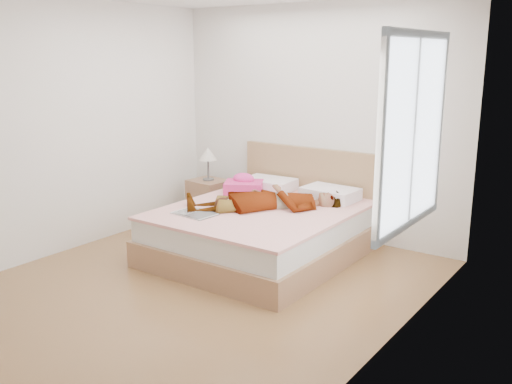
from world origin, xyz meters
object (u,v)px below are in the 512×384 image
Objects in this scene: bed at (266,228)px; magazine at (195,213)px; towel at (244,185)px; nightstand at (209,198)px; coffee_mug at (230,204)px; plush_toy at (223,203)px; phone at (250,179)px; woman at (267,196)px.

bed reaches higher than magazine.
nightstand is (-0.69, 0.20, -0.29)m from towel.
bed is 16.21× the size of coffee_mug.
plush_toy is at bearing -70.78° from towel.
towel reaches higher than phone.
coffee_mug is at bearing -86.00° from woman.
woman is 0.39m from coffee_mug.
bed is 2.21× the size of nightstand.
plush_toy is at bearing -160.01° from coffee_mug.
woman is at bearing -47.01° from bed.
woman is at bearing 56.13° from magazine.
plush_toy is at bearing -118.80° from phone.
phone is at bearing 42.89° from towel.
nightstand is at bearing 124.70° from magazine.
bed is at bearing -80.86° from phone.
nightstand is at bearing 139.83° from coffee_mug.
plush_toy is at bearing -42.87° from nightstand.
coffee_mug is at bearing -113.40° from phone.
nightstand is (-1.25, 0.55, -0.31)m from woman.
phone is 0.16× the size of towel.
towel reaches higher than magazine.
plush_toy reaches higher than coffee_mug.
coffee_mug is (-0.26, -0.28, -0.06)m from woman.
phone is at bearing 141.72° from bed.
woman is 0.80× the size of bed.
woman reaches higher than coffee_mug.
woman is 0.77m from magazine.
magazine is at bearing -76.45° from woman.
woman is 1.40m from nightstand.
nightstand is at bearing 163.67° from towel.
plush_toy is (0.23, -0.65, -0.03)m from towel.
coffee_mug reaches higher than magazine.
plush_toy reaches higher than magazine.
nightstand reaches higher than phone.
towel is 0.69m from plush_toy.
phone is at bearing 109.17° from coffee_mug.
coffee_mug is at bearing 65.50° from magazine.
magazine is (-0.41, -0.66, 0.24)m from bed.
plush_toy is 0.24× the size of nightstand.
magazine is at bearing -128.50° from phone.
coffee_mug is 0.58× the size of plush_toy.
woman is at bearing -32.17° from towel.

